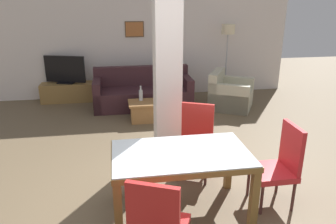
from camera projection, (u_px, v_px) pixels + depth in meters
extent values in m
plane|color=brown|center=(180.00, 211.00, 3.75)|extent=(18.00, 18.00, 0.00)
cube|color=silver|center=(142.00, 40.00, 7.77)|extent=(7.20, 0.06, 2.70)
cube|color=brown|center=(134.00, 29.00, 7.62)|extent=(0.44, 0.02, 0.36)
cube|color=#B26633|center=(134.00, 29.00, 7.61)|extent=(0.40, 0.01, 0.32)
cube|color=silver|center=(167.00, 67.00, 4.80)|extent=(0.38, 0.39, 2.70)
cube|color=brown|center=(190.00, 175.00, 3.13)|extent=(1.49, 0.06, 0.06)
cube|color=brown|center=(174.00, 140.00, 3.90)|extent=(1.49, 0.06, 0.06)
cube|color=brown|center=(114.00, 161.00, 3.41)|extent=(0.06, 0.77, 0.06)
cube|color=brown|center=(244.00, 151.00, 3.62)|extent=(0.06, 0.77, 0.06)
cube|color=silver|center=(181.00, 153.00, 3.50)|extent=(1.47, 0.87, 0.01)
cube|color=brown|center=(118.00, 214.00, 3.17)|extent=(0.08, 0.08, 0.68)
cube|color=brown|center=(254.00, 200.00, 3.38)|extent=(0.08, 0.08, 0.68)
cube|color=brown|center=(117.00, 173.00, 3.90)|extent=(0.08, 0.08, 0.68)
cube|color=brown|center=(229.00, 164.00, 4.11)|extent=(0.08, 0.08, 0.68)
cube|color=red|center=(194.00, 149.00, 4.36)|extent=(0.61, 0.61, 0.07)
cube|color=red|center=(198.00, 122.00, 4.45)|extent=(0.42, 0.22, 0.53)
cylinder|color=#4E2A28|center=(206.00, 172.00, 4.22)|extent=(0.04, 0.04, 0.37)
cylinder|color=#4E2A28|center=(177.00, 168.00, 4.31)|extent=(0.04, 0.04, 0.37)
cylinder|color=#4E2A28|center=(210.00, 159.00, 4.57)|extent=(0.04, 0.04, 0.37)
cylinder|color=#4E2A28|center=(183.00, 155.00, 4.66)|extent=(0.04, 0.04, 0.37)
cube|color=red|center=(272.00, 172.00, 3.78)|extent=(0.46, 0.46, 0.07)
cube|color=red|center=(292.00, 147.00, 3.71)|extent=(0.05, 0.44, 0.53)
cylinder|color=#4E2A28|center=(262.00, 200.00, 3.65)|extent=(0.04, 0.04, 0.37)
cylinder|color=#4E2A28|center=(248.00, 182.00, 4.00)|extent=(0.04, 0.04, 0.37)
cylinder|color=#4E2A28|center=(293.00, 196.00, 3.70)|extent=(0.04, 0.04, 0.37)
cylinder|color=#4E2A28|center=(277.00, 179.00, 4.06)|extent=(0.04, 0.04, 0.37)
cube|color=red|center=(153.00, 214.00, 2.57)|extent=(0.42, 0.22, 0.53)
cube|color=#391F24|center=(143.00, 98.00, 7.21)|extent=(2.11, 0.86, 0.42)
cube|color=#391F24|center=(141.00, 76.00, 7.38)|extent=(2.11, 0.18, 0.43)
cube|color=#391F24|center=(186.00, 91.00, 7.32)|extent=(0.16, 0.86, 0.66)
cube|color=#391F24|center=(98.00, 95.00, 7.02)|extent=(0.16, 0.86, 0.66)
cube|color=#BEBB9F|center=(231.00, 99.00, 7.17)|extent=(1.17, 1.18, 0.40)
cube|color=#BEBB9F|center=(217.00, 80.00, 7.15)|extent=(0.59, 0.85, 0.40)
cube|color=#BEBB9F|center=(234.00, 90.00, 7.46)|extent=(0.81, 0.54, 0.62)
cube|color=#BEBB9F|center=(228.00, 99.00, 6.81)|extent=(0.81, 0.54, 0.62)
cube|color=olive|center=(148.00, 103.00, 6.39)|extent=(0.75, 0.50, 0.04)
cube|color=olive|center=(148.00, 112.00, 6.45)|extent=(0.67, 0.42, 0.34)
cylinder|color=#B2B7BC|center=(141.00, 95.00, 6.43)|extent=(0.08, 0.08, 0.21)
cylinder|color=#B2B7BC|center=(141.00, 88.00, 6.39)|extent=(0.03, 0.03, 0.07)
cylinder|color=#B7B7BC|center=(141.00, 86.00, 6.37)|extent=(0.03, 0.03, 0.01)
cube|color=olive|center=(67.00, 92.00, 7.62)|extent=(1.16, 0.40, 0.43)
cube|color=black|center=(66.00, 83.00, 7.54)|extent=(0.42, 0.30, 0.03)
cube|color=black|center=(65.00, 69.00, 7.43)|extent=(0.91, 0.33, 0.60)
cylinder|color=#B7B7BC|center=(224.00, 95.00, 8.12)|extent=(0.28, 0.28, 0.02)
cylinder|color=#B7B7BC|center=(226.00, 65.00, 7.87)|extent=(0.04, 0.04, 1.48)
cylinder|color=beige|center=(228.00, 29.00, 7.59)|extent=(0.31, 0.31, 0.22)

